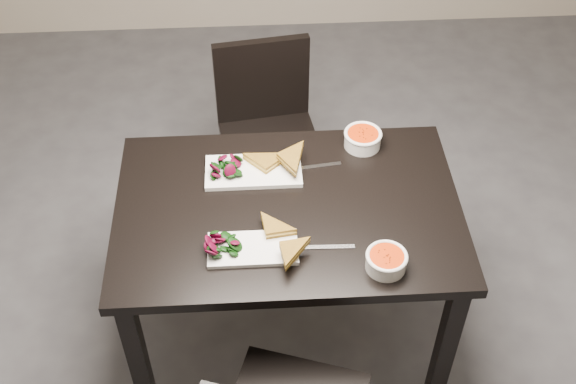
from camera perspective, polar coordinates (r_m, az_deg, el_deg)
The scene contains 13 objects.
ground at distance 3.02m, azimuth 1.82°, elevation -12.64°, with size 5.00×5.00×0.00m, color #47474C.
table at distance 2.57m, azimuth 0.00°, elevation -2.68°, with size 1.20×0.80×0.75m.
chair_far at distance 3.25m, azimuth -1.65°, elevation 5.35°, with size 0.48×0.48×0.85m.
plate_near at distance 2.36m, azimuth -2.79°, elevation -4.49°, with size 0.29×0.15×0.01m, color white.
sandwich_near at distance 2.35m, azimuth -1.24°, elevation -3.65°, with size 0.15×0.11×0.05m, color #AA7E23, non-canonical shape.
salad_near at distance 2.34m, azimuth -5.27°, elevation -4.15°, with size 0.09×0.08×0.04m, color black, non-canonical shape.
soup_bowl_near at distance 2.31m, azimuth 7.77°, elevation -5.36°, with size 0.13×0.13×0.06m.
cutlery_near at distance 2.37m, azimuth 3.12°, elevation -4.36°, with size 0.18×0.02×0.00m, color silver.
plate_far at distance 2.61m, azimuth -2.74°, elevation 1.65°, with size 0.35×0.17×0.02m, color white.
sandwich_far at distance 2.58m, azimuth -1.32°, elevation 2.08°, with size 0.17×0.13×0.06m, color #AA7E23, non-canonical shape.
salad_far at distance 2.59m, azimuth -4.98°, elevation 2.08°, with size 0.11×0.10×0.05m, color black, non-canonical shape.
soup_bowl_far at distance 2.72m, azimuth 5.92°, elevation 4.26°, with size 0.14×0.14×0.06m.
cutlery_far at distance 2.64m, azimuth 2.30°, elevation 2.05°, with size 0.18×0.02×0.00m, color silver.
Camera 1 is at (-0.19, -1.62, 2.54)m, focal length 45.05 mm.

